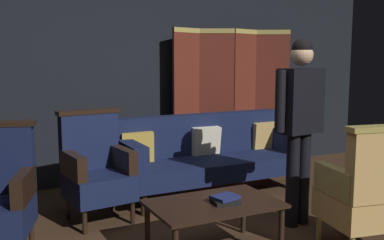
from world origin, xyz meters
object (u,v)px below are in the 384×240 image
Objects in this scene: folding_screen at (231,99)px; armchair_gilt_accent at (367,192)px; standing_figure at (300,115)px; book_navy_cloth at (225,197)px; coffee_table at (214,208)px; velvet_couch at (210,153)px; book_black_cloth at (225,201)px; armchair_wing_right at (96,169)px.

folding_screen is 2.76m from armchair_gilt_accent.
book_navy_cloth is at bearing -164.10° from standing_figure.
standing_figure is at bearing 98.35° from armchair_gilt_accent.
standing_figure is 8.79× the size of book_navy_cloth.
coffee_table is 5.16× the size of book_navy_cloth.
coffee_table is 1.22m from armchair_gilt_accent.
folding_screen is at bearing 45.60° from velvet_couch.
folding_screen is at bearing 58.02° from book_black_cloth.
velvet_couch is at bearing 65.48° from book_navy_cloth.
folding_screen is 2.72m from coffee_table.
book_navy_cloth is (-1.03, 0.44, -0.03)m from armchair_gilt_accent.
standing_figure is at bearing -30.48° from armchair_wing_right.
velvet_couch is 2.12× the size of coffee_table.
book_black_cloth is (-0.93, -0.26, -0.59)m from standing_figure.
armchair_gilt_accent is (1.11, -0.49, 0.12)m from coffee_table.
coffee_table is 0.96× the size of armchair_wing_right.
folding_screen is at bearing 58.02° from book_navy_cloth.
book_navy_cloth is at bearing 0.00° from book_black_cloth.
velvet_couch reaches higher than book_navy_cloth.
folding_screen reaches higher than velvet_couch.
folding_screen is at bearing 56.13° from coffee_table.
coffee_table is at bearing -123.87° from folding_screen.
coffee_table is 0.11m from book_black_cloth.
standing_figure reaches higher than coffee_table.
folding_screen is at bearing 26.10° from armchair_wing_right.
velvet_couch is 1.42m from armchair_wing_right.
standing_figure is at bearing 12.34° from coffee_table.
coffee_table is 0.59× the size of standing_figure.
folding_screen is at bearing 82.15° from armchair_gilt_accent.
velvet_couch is 1.67m from book_navy_cloth.
standing_figure is at bearing 15.90° from book_black_cloth.
velvet_couch is (-0.71, -0.72, -0.53)m from folding_screen.
book_navy_cloth is at bearing 156.75° from armchair_gilt_accent.
armchair_gilt_accent reaches higher than velvet_couch.
armchair_wing_right is 1.40m from book_black_cloth.
armchair_gilt_accent is at bearing -23.25° from book_black_cloth.
armchair_wing_right is at bearing 149.52° from standing_figure.
armchair_wing_right is (-2.10, -1.03, -0.50)m from folding_screen.
folding_screen is 2.70m from book_navy_cloth.
armchair_gilt_accent is 2.40m from armchair_wing_right.
armchair_gilt_accent is (0.34, -1.97, 0.04)m from velvet_couch.
folding_screen is 2.70m from book_black_cloth.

